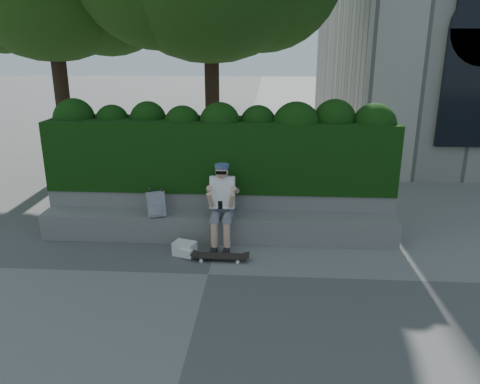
# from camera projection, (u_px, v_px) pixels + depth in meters

# --- Properties ---
(ground) EXTENTS (80.00, 80.00, 0.00)m
(ground) POSITION_uv_depth(u_px,v_px,m) (208.00, 274.00, 6.82)
(ground) COLOR slate
(ground) RESTS_ON ground
(bench_ledge) EXTENTS (6.00, 0.45, 0.45)m
(bench_ledge) POSITION_uv_depth(u_px,v_px,m) (217.00, 228.00, 7.94)
(bench_ledge) COLOR gray
(bench_ledge) RESTS_ON ground
(planter_wall) EXTENTS (6.00, 0.50, 0.75)m
(planter_wall) POSITION_uv_depth(u_px,v_px,m) (220.00, 210.00, 8.34)
(planter_wall) COLOR gray
(planter_wall) RESTS_ON ground
(hedge) EXTENTS (6.00, 1.00, 1.20)m
(hedge) POSITION_uv_depth(u_px,v_px,m) (221.00, 154.00, 8.25)
(hedge) COLOR black
(hedge) RESTS_ON planter_wall
(person) EXTENTS (0.40, 0.76, 1.38)m
(person) POSITION_uv_depth(u_px,v_px,m) (222.00, 202.00, 7.59)
(person) COLOR slate
(person) RESTS_ON ground
(skateboard) EXTENTS (0.81, 0.21, 0.08)m
(skateboard) POSITION_uv_depth(u_px,v_px,m) (220.00, 256.00, 7.23)
(skateboard) COLOR black
(skateboard) RESTS_ON ground
(backpack_plaid) EXTENTS (0.32, 0.25, 0.42)m
(backpack_plaid) POSITION_uv_depth(u_px,v_px,m) (156.00, 204.00, 7.77)
(backpack_plaid) COLOR #BBBAC0
(backpack_plaid) RESTS_ON bench_ledge
(backpack_ground) EXTENTS (0.39, 0.33, 0.22)m
(backpack_ground) POSITION_uv_depth(u_px,v_px,m) (185.00, 248.00, 7.41)
(backpack_ground) COLOR silver
(backpack_ground) RESTS_ON ground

